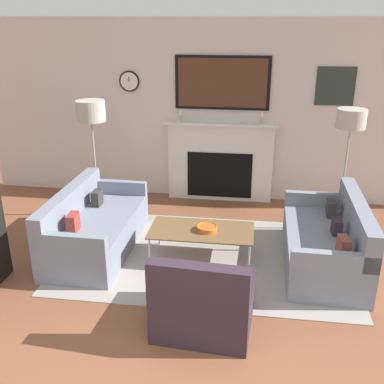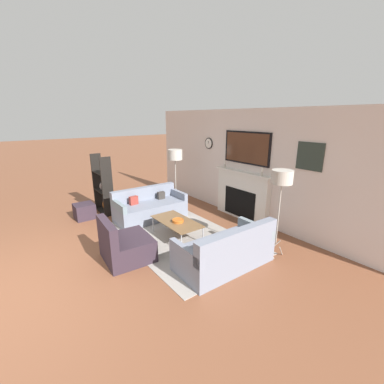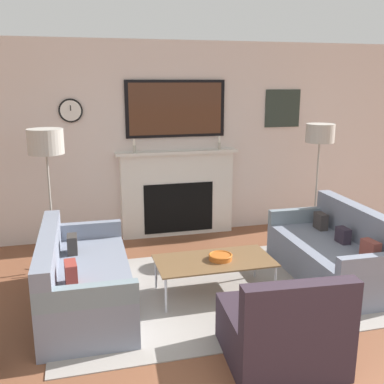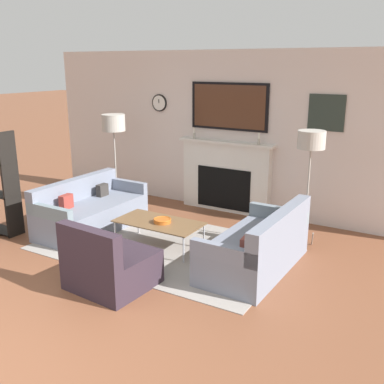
{
  "view_description": "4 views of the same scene",
  "coord_description": "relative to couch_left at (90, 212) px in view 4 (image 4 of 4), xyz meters",
  "views": [
    {
      "loc": [
        0.49,
        -1.63,
        2.67
      ],
      "look_at": [
        -0.19,
        3.22,
        0.78
      ],
      "focal_mm": 42.0,
      "sensor_mm": 36.0,
      "label": 1
    },
    {
      "loc": [
        4.19,
        0.26,
        2.51
      ],
      "look_at": [
        0.02,
        3.4,
        0.98
      ],
      "focal_mm": 24.0,
      "sensor_mm": 36.0,
      "label": 2
    },
    {
      "loc": [
        -1.36,
        -1.06,
        2.17
      ],
      "look_at": [
        -0.1,
        3.78,
        0.93
      ],
      "focal_mm": 42.0,
      "sensor_mm": 36.0,
      "label": 3
    },
    {
      "loc": [
        3.3,
        -1.74,
        2.48
      ],
      "look_at": [
        0.23,
        3.46,
        0.74
      ],
      "focal_mm": 42.0,
      "sensor_mm": 36.0,
      "label": 4
    }
  ],
  "objects": [
    {
      "name": "couch_left",
      "position": [
        0.0,
        0.0,
        0.0
      ],
      "size": [
        0.85,
        1.75,
        0.76
      ],
      "color": "slate",
      "rests_on": "ground_plane"
    },
    {
      "name": "area_rug",
      "position": [
        1.38,
        -0.0,
        -0.27
      ],
      "size": [
        3.38,
        2.18,
        0.01
      ],
      "color": "gray",
      "rests_on": "ground_plane"
    },
    {
      "name": "coffee_table",
      "position": [
        1.33,
        -0.06,
        0.08
      ],
      "size": [
        1.21,
        0.62,
        0.38
      ],
      "color": "brown",
      "rests_on": "ground_plane"
    },
    {
      "name": "fireplace_wall",
      "position": [
        1.39,
        1.99,
        0.95
      ],
      "size": [
        7.45,
        0.28,
        2.7
      ],
      "color": "silver",
      "rests_on": "ground_plane"
    },
    {
      "name": "armchair",
      "position": [
        1.5,
        -1.3,
        -0.01
      ],
      "size": [
        0.92,
        0.87,
        0.81
      ],
      "color": "#30242E",
      "rests_on": "ground_plane"
    },
    {
      "name": "couch_right",
      "position": [
        2.77,
        -0.0,
        0.0
      ],
      "size": [
        0.86,
        1.71,
        0.8
      ],
      "color": "slate",
      "rests_on": "ground_plane"
    },
    {
      "name": "floor_lamp_right",
      "position": [
        3.06,
        1.0,
        1.21
      ],
      "size": [
        0.36,
        0.36,
        1.64
      ],
      "color": "#9E998E",
      "rests_on": "ground_plane"
    },
    {
      "name": "decorative_bowl",
      "position": [
        1.39,
        -0.06,
        0.14
      ],
      "size": [
        0.25,
        0.25,
        0.06
      ],
      "color": "#BD5C1F",
      "rests_on": "coffee_table"
    },
    {
      "name": "floor_lamp_left",
      "position": [
        -0.3,
        1.0,
        1.22
      ],
      "size": [
        0.39,
        0.39,
        1.67
      ],
      "color": "#9E998E",
      "rests_on": "ground_plane"
    }
  ]
}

